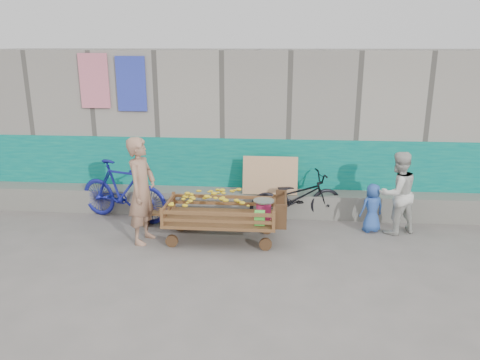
# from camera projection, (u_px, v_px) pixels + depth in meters

# --- Properties ---
(ground) EXTENTS (80.00, 80.00, 0.00)m
(ground) POSITION_uv_depth(u_px,v_px,m) (244.00, 271.00, 6.66)
(ground) COLOR #605C58
(ground) RESTS_ON ground
(building_wall) EXTENTS (12.00, 3.50, 3.00)m
(building_wall) POSITION_uv_depth(u_px,v_px,m) (259.00, 123.00, 10.12)
(building_wall) COLOR gray
(building_wall) RESTS_ON ground
(banana_cart) EXTENTS (1.96, 0.89, 0.83)m
(banana_cart) POSITION_uv_depth(u_px,v_px,m) (219.00, 208.00, 7.56)
(banana_cart) COLOR brown
(banana_cart) RESTS_ON ground
(bench) EXTENTS (1.10, 0.33, 0.27)m
(bench) POSITION_uv_depth(u_px,v_px,m) (171.00, 215.00, 8.29)
(bench) COLOR brown
(bench) RESTS_ON ground
(vendor_man) EXTENTS (0.51, 0.69, 1.73)m
(vendor_man) POSITION_uv_depth(u_px,v_px,m) (142.00, 191.00, 7.44)
(vendor_man) COLOR #9A7059
(vendor_man) RESTS_ON ground
(woman) EXTENTS (0.85, 0.78, 1.42)m
(woman) POSITION_uv_depth(u_px,v_px,m) (397.00, 193.00, 7.84)
(woman) COLOR silver
(woman) RESTS_ON ground
(child) EXTENTS (0.48, 0.40, 0.85)m
(child) POSITION_uv_depth(u_px,v_px,m) (372.00, 208.00, 7.96)
(child) COLOR #2B51A4
(child) RESTS_ON ground
(bicycle_dark) EXTENTS (1.82, 1.06, 0.90)m
(bicycle_dark) POSITION_uv_depth(u_px,v_px,m) (296.00, 197.00, 8.43)
(bicycle_dark) COLOR black
(bicycle_dark) RESTS_ON ground
(bicycle_blue) EXTENTS (1.91, 1.08, 1.11)m
(bicycle_blue) POSITION_uv_depth(u_px,v_px,m) (123.00, 191.00, 8.47)
(bicycle_blue) COLOR navy
(bicycle_blue) RESTS_ON ground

